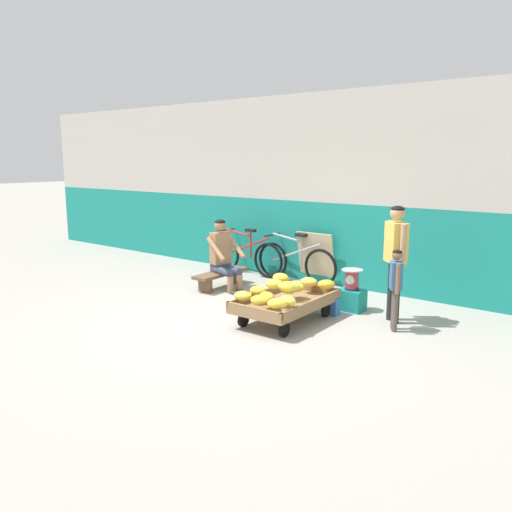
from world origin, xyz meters
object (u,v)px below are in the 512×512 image
Objects in this scene: bicycle_far_left at (296,262)px; customer_child at (396,281)px; sign_board at (316,258)px; shopping_bag at (332,306)px; bicycle_near_left at (246,255)px; customer_adult at (396,251)px; banana_cart at (286,304)px; plastic_crate at (351,300)px; low_bench at (221,276)px; weighing_scale at (352,279)px; vendor_seated at (224,255)px.

bicycle_far_left is 2.82m from customer_child.
shopping_bag is (1.18, -1.46, -0.32)m from sign_board.
customer_child is at bearing -20.91° from bicycle_near_left.
banana_cart is at bearing -141.28° from customer_adult.
plastic_crate is at bearing 75.05° from shopping_bag.
low_bench is 1.11m from bicycle_near_left.
bicycle_near_left is (-2.22, 1.88, 0.11)m from banana_cart.
bicycle_near_left is (-2.65, 0.88, -0.10)m from weighing_scale.
customer_adult is (1.10, 0.88, 0.71)m from banana_cart.
bicycle_far_left reaches higher than shopping_bag.
sign_board is at bearing 52.85° from vendor_seated.
bicycle_far_left is 2.58m from customer_adult.
vendor_seated reaches higher than bicycle_near_left.
bicycle_far_left is 0.36m from sign_board.
customer_adult is at bearing 1.00° from low_bench.
bicycle_far_left is at bearing 56.64° from low_bench.
vendor_seated is 1.11× the size of customer_child.
bicycle_near_left is at bearing 106.74° from low_bench.
low_bench is at bearing 174.98° from customer_child.
bicycle_far_left is 1.88× the size of sign_board.
plastic_crate is 1.20× the size of weighing_scale.
weighing_scale is at bearing -18.45° from bicycle_near_left.
banana_cart is 4.86× the size of weighing_scale.
shopping_bag is at bearing 62.61° from banana_cart.
bicycle_far_left is at bearing 120.93° from banana_cart.
shopping_bag is (-0.10, -0.36, -0.33)m from weighing_scale.
customer_child reaches higher than bicycle_near_left.
customer_adult reaches higher than customer_child.
shopping_bag is at bearing -25.97° from bicycle_near_left.
vendor_seated is 3.17× the size of plastic_crate.
sign_board is 0.58× the size of customer_adult.
weighing_scale is (0.00, -0.00, 0.30)m from plastic_crate.
bicycle_near_left is 2.85m from shopping_bag.
vendor_seated is (-1.82, 0.81, 0.33)m from banana_cart.
low_bench is 0.72× the size of customer_adult.
plastic_crate is at bearing 151.75° from customer_child.
sign_board is at bearing 148.02° from customer_adult.
customer_child is at bearing -5.39° from shopping_bag.
banana_cart is 4.05× the size of plastic_crate.
sign_board is at bearing 24.33° from bicycle_far_left.
sign_board reaches higher than low_bench.
low_bench is at bearing -179.00° from customer_adult.
plastic_crate is 1.71m from sign_board.
vendor_seated is at bearing -175.18° from weighing_scale.
shopping_bag is at bearing -104.99° from weighing_scale.
bicycle_near_left is 1.62× the size of customer_child.
banana_cart is at bearing -156.45° from customer_child.
banana_cart is at bearing -113.14° from plastic_crate.
weighing_scale is 2.80m from bicycle_near_left.
vendor_seated is 1.33m from bicycle_far_left.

